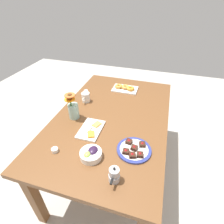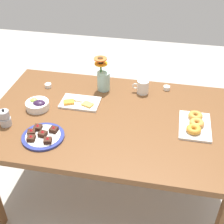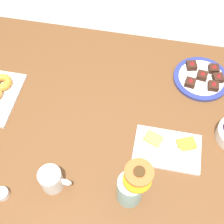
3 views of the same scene
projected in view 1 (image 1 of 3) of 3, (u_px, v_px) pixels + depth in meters
The scene contains 11 objects.
ground_plane at pixel (112, 166), 2.04m from camera, with size 6.00×6.00×0.00m, color #B7B2A8.
dining_table at pixel (112, 123), 1.66m from camera, with size 1.60×1.00×0.74m.
coffee_mug at pixel (86, 97), 1.78m from camera, with size 0.12×0.08×0.10m.
grape_bowl at pixel (91, 154), 1.20m from camera, with size 0.15×0.15×0.07m.
cheese_platter at pixel (91, 129), 1.44m from camera, with size 0.26×0.17×0.03m.
croissant_platter at pixel (125, 88), 2.00m from camera, with size 0.19×0.28×0.05m.
jam_cup_honey at pixel (55, 150), 1.25m from camera, with size 0.05×0.05×0.03m.
jam_cup_berry at pixel (86, 91), 1.95m from camera, with size 0.05×0.05×0.03m.
dessert_plate at pixel (134, 150), 1.26m from camera, with size 0.25×0.25×0.05m.
flower_vase at pixel (73, 110), 1.53m from camera, with size 0.11×0.10×0.25m.
moka_pot at pixel (114, 175), 1.04m from camera, with size 0.11×0.07×0.12m.
Camera 1 is at (1.23, 0.37, 1.71)m, focal length 28.00 mm.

